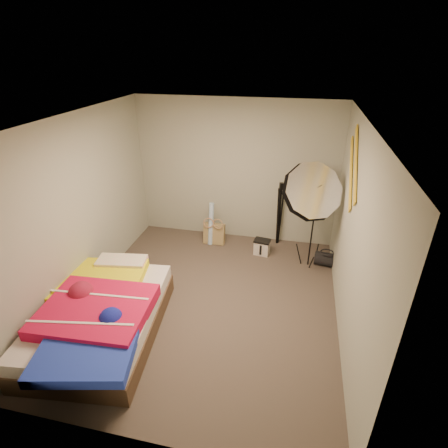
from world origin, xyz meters
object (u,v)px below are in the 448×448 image
(wrapping_roll, at_px, (211,224))
(duffel_bag, at_px, (326,259))
(camera_tripod, at_px, (280,210))
(photo_umbrella, at_px, (311,192))
(camera_case, at_px, (262,247))
(bed, at_px, (100,316))
(tote_bag, at_px, (214,234))

(wrapping_roll, bearing_deg, duffel_bag, -8.83)
(camera_tripod, bearing_deg, duffel_bag, -34.03)
(photo_umbrella, bearing_deg, duffel_bag, 27.15)
(wrapping_roll, distance_m, camera_tripod, 1.24)
(camera_case, xyz_separation_m, duffel_bag, (1.07, -0.13, -0.01))
(bed, xyz_separation_m, photo_umbrella, (2.40, 1.97, 1.05))
(camera_case, xyz_separation_m, camera_tripod, (0.23, 0.44, 0.54))
(bed, bearing_deg, photo_umbrella, 39.39)
(photo_umbrella, bearing_deg, bed, -140.61)
(wrapping_roll, distance_m, duffel_bag, 2.06)
(photo_umbrella, height_order, camera_tripod, photo_umbrella)
(tote_bag, relative_size, wrapping_roll, 0.49)
(camera_tripod, bearing_deg, bed, -125.46)
(camera_case, height_order, camera_tripod, camera_tripod)
(bed, bearing_deg, wrapping_roll, 72.81)
(bed, distance_m, photo_umbrella, 3.28)
(tote_bag, relative_size, camera_tripod, 0.33)
(duffel_bag, xyz_separation_m, camera_tripod, (-0.84, 0.56, 0.55))
(wrapping_roll, height_order, camera_tripod, camera_tripod)
(tote_bag, bearing_deg, photo_umbrella, -16.80)
(tote_bag, distance_m, photo_umbrella, 2.01)
(camera_case, bearing_deg, duffel_bag, 0.96)
(bed, bearing_deg, tote_bag, 71.64)
(camera_case, bearing_deg, tote_bag, 175.82)
(wrapping_roll, relative_size, camera_case, 3.07)
(bed, relative_size, camera_tripod, 1.90)
(tote_bag, xyz_separation_m, duffel_bag, (1.96, -0.32, -0.08))
(wrapping_roll, bearing_deg, bed, -107.19)
(wrapping_roll, xyz_separation_m, photo_umbrella, (1.63, -0.51, 0.95))
(bed, bearing_deg, camera_tripod, 54.54)
(camera_case, xyz_separation_m, photo_umbrella, (0.69, -0.32, 1.21))
(tote_bag, xyz_separation_m, bed, (-0.82, -2.48, 0.10))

